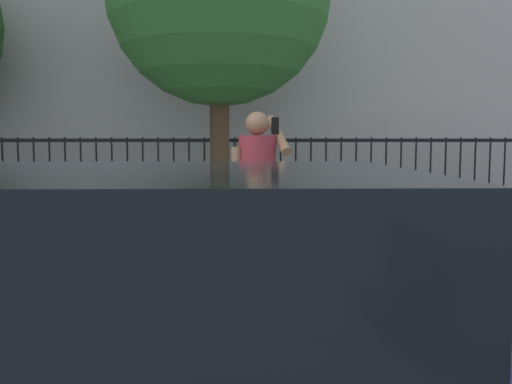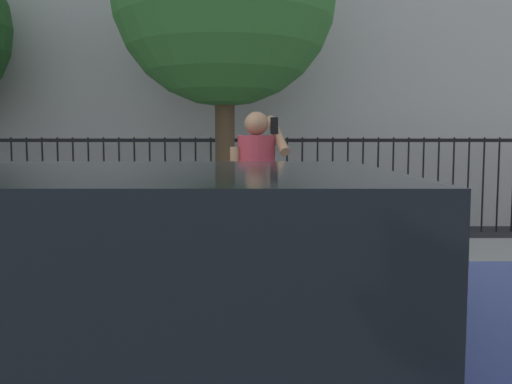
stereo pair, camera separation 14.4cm
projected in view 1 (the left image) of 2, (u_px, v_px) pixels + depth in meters
The scene contains 5 objects.
ground_plane at pixel (61, 380), 3.70m from camera, with size 60.00×60.00×0.00m, color black.
sidewalk at pixel (125, 283), 5.89m from camera, with size 28.00×4.40×0.15m, color gray.
iron_fence at pixel (166, 172), 9.48m from camera, with size 12.03×0.04×1.60m.
parked_hatchback at pixel (180, 371), 2.11m from camera, with size 4.22×1.90×1.45m.
pedestrian_on_phone at pixel (254, 189), 5.18m from camera, with size 0.71×0.51×1.66m.
Camera 1 is at (1.13, -3.62, 1.56)m, focal length 39.91 mm.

